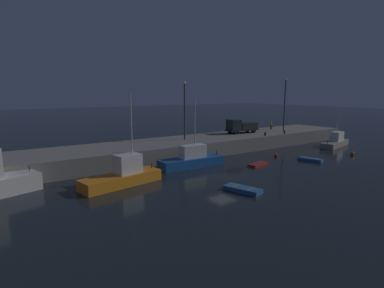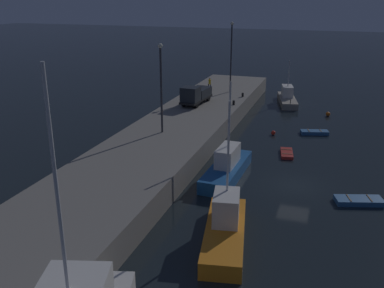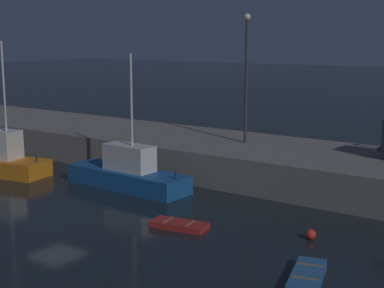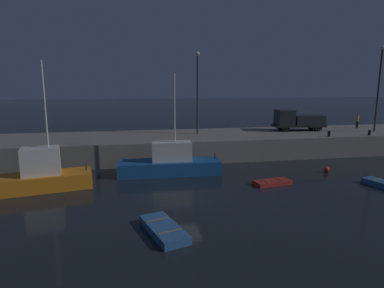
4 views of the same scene
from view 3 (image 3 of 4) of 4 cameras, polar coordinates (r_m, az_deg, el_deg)
The scene contains 7 objects.
ground_plane at distance 31.51m, azimuth -13.39°, elevation -6.39°, with size 320.00×320.00×0.00m, color black.
pier_quay at distance 40.45m, azimuth 0.29°, elevation -0.84°, with size 71.07×8.84×2.09m.
fishing_trawler_red at distance 35.15m, azimuth -6.36°, elevation -2.89°, with size 8.34×2.67×8.11m.
rowboat_white_mid at distance 27.90m, azimuth -1.29°, elevation -8.00°, with size 2.90×1.55×0.33m.
dinghy_red_small at distance 22.54m, azimuth 11.33°, elevation -12.72°, with size 1.89×3.17×0.42m.
mooring_buoy_near at distance 26.86m, azimuth 11.67°, elevation -8.76°, with size 0.48×0.48×0.48m, color red.
lamp_post_west at distance 38.00m, azimuth 5.40°, elevation 7.41°, with size 0.44×0.44×8.42m.
Camera 3 is at (23.00, -19.56, 9.00)m, focal length 53.89 mm.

